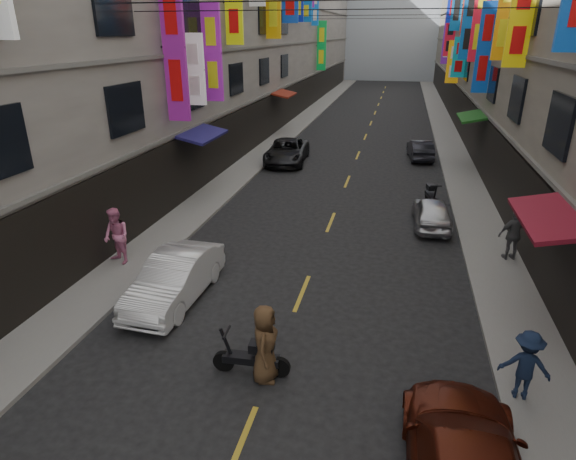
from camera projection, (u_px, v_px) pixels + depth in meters
The scene contains 15 objects.
sidewalk_left at pixel (288, 133), 37.33m from camera, with size 2.00×90.00×0.12m, color slate.
sidewalk_right at pixel (449, 140), 34.84m from camera, with size 2.00×90.00×0.12m, color slate.
haze_block at pixel (394, 7), 76.97m from camera, with size 18.00×8.00×22.00m, color #ADB7C1.
street_awnings at pixel (311, 139), 20.81m from camera, with size 13.99×35.20×0.41m.
lane_markings at pixel (362, 145), 33.40m from camera, with size 0.12×80.20×0.01m.
scooter_crossing at pixel (252, 357), 10.91m from camera, with size 1.80×0.50×1.14m.
scooter_far_right at pixel (431, 195), 21.79m from camera, with size 0.63×1.79×1.14m.
car_left_mid at pixel (175, 278), 13.89m from camera, with size 1.46×4.18×1.38m, color white.
car_left_far at pixel (287, 151), 28.74m from camera, with size 2.27×4.91×1.37m, color black.
car_right_mid at pixel (432, 212), 19.26m from camera, with size 1.42×3.52×1.20m, color silver.
car_right_far at pixel (420, 150), 29.56m from camera, with size 1.26×3.63×1.19m, color #23232A.
pedestrian_lfar at pixel (116, 236), 15.77m from camera, with size 0.93×0.64×1.91m, color pink.
pedestrian_rnear at pixel (526, 365), 9.93m from camera, with size 1.02×0.52×1.57m, color #131E36.
pedestrian_rfar at pixel (514, 235), 16.08m from camera, with size 1.04×0.59×1.77m, color #505052.
pedestrian_crossing at pixel (265, 344), 10.57m from camera, with size 0.91×0.62×1.86m, color #4F361F.
Camera 1 is at (2.43, 5.56, 7.27)m, focal length 30.00 mm.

